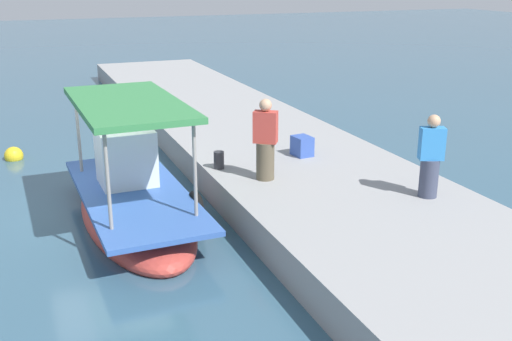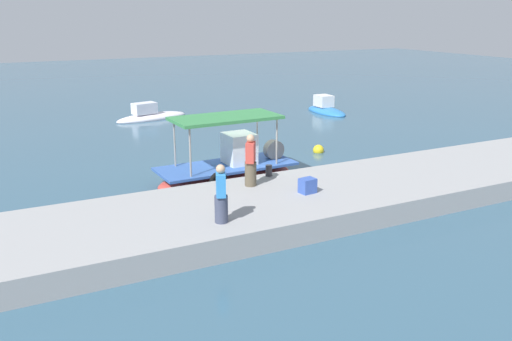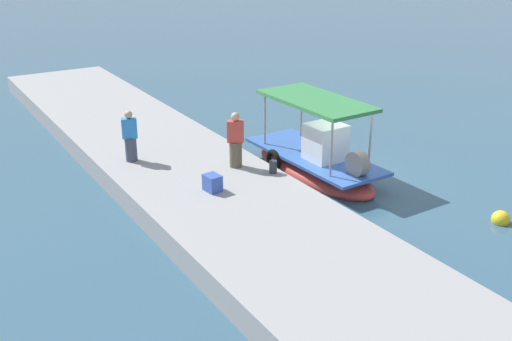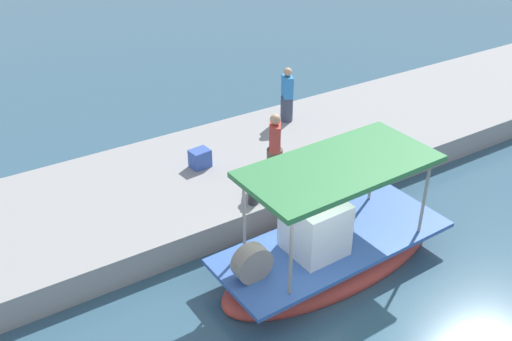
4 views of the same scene
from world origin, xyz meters
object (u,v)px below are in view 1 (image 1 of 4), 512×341
(fisherman_near_bollard, at_px, (265,143))
(mooring_bollard, at_px, (219,160))
(main_fishing_boat, at_px, (134,200))
(cargo_crate, at_px, (302,146))
(fisherman_by_crate, at_px, (430,160))
(marker_buoy, at_px, (14,156))

(fisherman_near_bollard, distance_m, mooring_bollard, 1.44)
(main_fishing_boat, distance_m, mooring_bollard, 2.28)
(cargo_crate, bearing_deg, main_fishing_boat, 101.48)
(fisherman_by_crate, bearing_deg, marker_buoy, 42.95)
(cargo_crate, xyz_separation_m, marker_buoy, (4.84, 6.71, -0.86))
(main_fishing_boat, relative_size, fisherman_near_bollard, 3.18)
(fisherman_near_bollard, bearing_deg, fisherman_by_crate, -130.10)
(fisherman_by_crate, bearing_deg, main_fishing_boat, 64.10)
(main_fishing_boat, distance_m, cargo_crate, 4.50)
(fisherman_near_bollard, xyz_separation_m, fisherman_by_crate, (-2.23, -2.65, -0.04))
(marker_buoy, bearing_deg, fisherman_by_crate, -137.05)
(fisherman_near_bollard, relative_size, cargo_crate, 3.56)
(fisherman_by_crate, distance_m, marker_buoy, 11.56)
(fisherman_near_bollard, distance_m, cargo_crate, 2.11)
(fisherman_by_crate, bearing_deg, mooring_bollard, 45.35)
(fisherman_by_crate, relative_size, mooring_bollard, 4.18)
(fisherman_near_bollard, bearing_deg, cargo_crate, -49.24)
(mooring_bollard, bearing_deg, marker_buoy, 41.27)
(fisherman_near_bollard, bearing_deg, mooring_bollard, 33.15)
(cargo_crate, bearing_deg, fisherman_near_bollard, 130.76)
(fisherman_near_bollard, relative_size, marker_buoy, 3.44)
(mooring_bollard, bearing_deg, main_fishing_boat, 107.02)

